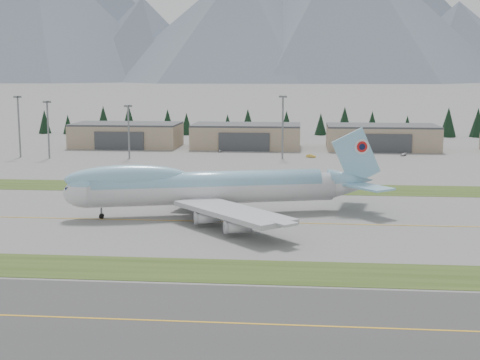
# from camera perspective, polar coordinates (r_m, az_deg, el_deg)

# --- Properties ---
(ground) EXTENTS (7000.00, 7000.00, 0.00)m
(ground) POSITION_cam_1_polar(r_m,az_deg,el_deg) (152.69, 1.52, -3.64)
(ground) COLOR #5E5E5C
(ground) RESTS_ON ground
(grass_strip_near) EXTENTS (400.00, 14.00, 0.08)m
(grass_strip_near) POSITION_cam_1_polar(r_m,az_deg,el_deg) (116.07, 0.26, -7.81)
(grass_strip_near) COLOR #2E4619
(grass_strip_near) RESTS_ON ground
(grass_strip_far) EXTENTS (400.00, 18.00, 0.08)m
(grass_strip_far) POSITION_cam_1_polar(r_m,az_deg,el_deg) (196.74, 2.39, -0.73)
(grass_strip_far) COLOR #2E4619
(grass_strip_far) RESTS_ON ground
(asphalt_taxiway) EXTENTS (400.00, 32.00, 0.04)m
(asphalt_taxiway) POSITION_cam_1_polar(r_m,az_deg,el_deg) (93.50, -1.06, -12.12)
(asphalt_taxiway) COLOR #343434
(asphalt_taxiway) RESTS_ON ground
(taxiway_line_main) EXTENTS (400.00, 0.40, 0.02)m
(taxiway_line_main) POSITION_cam_1_polar(r_m,az_deg,el_deg) (152.69, 1.52, -3.64)
(taxiway_line_main) COLOR gold
(taxiway_line_main) RESTS_ON ground
(taxiway_line_near) EXTENTS (400.00, 0.40, 0.02)m
(taxiway_line_near) POSITION_cam_1_polar(r_m,az_deg,el_deg) (93.50, -1.06, -12.12)
(taxiway_line_near) COLOR gold
(taxiway_line_near) RESTS_ON ground
(boeing_747_freighter) EXTENTS (77.94, 65.01, 20.51)m
(boeing_747_freighter) POSITION_cam_1_polar(r_m,az_deg,el_deg) (159.82, -2.63, -0.59)
(boeing_747_freighter) COLOR silver
(boeing_747_freighter) RESTS_ON ground
(hangar_left) EXTENTS (48.00, 26.60, 10.80)m
(hangar_left) POSITION_cam_1_polar(r_m,az_deg,el_deg) (310.22, -9.64, 3.82)
(hangar_left) COLOR tan
(hangar_left) RESTS_ON ground
(hangar_center) EXTENTS (48.00, 26.60, 10.80)m
(hangar_center) POSITION_cam_1_polar(r_m,az_deg,el_deg) (300.82, 0.56, 3.78)
(hangar_center) COLOR tan
(hangar_center) RESTS_ON ground
(hangar_right) EXTENTS (48.00, 26.60, 10.80)m
(hangar_right) POSITION_cam_1_polar(r_m,az_deg,el_deg) (301.87, 12.01, 3.60)
(hangar_right) COLOR tan
(hangar_right) RESTS_ON ground
(floodlight_masts) EXTENTS (202.93, 10.70, 24.76)m
(floodlight_masts) POSITION_cam_1_polar(r_m,az_deg,el_deg) (259.54, 0.42, 5.28)
(floodlight_masts) COLOR slate
(floodlight_masts) RESTS_ON ground
(service_vehicle_a) EXTENTS (1.89, 3.23, 1.03)m
(service_vehicle_a) POSITION_cam_1_polar(r_m,az_deg,el_deg) (285.16, -1.71, 2.39)
(service_vehicle_a) COLOR silver
(service_vehicle_a) RESTS_ON ground
(service_vehicle_b) EXTENTS (4.13, 2.59, 1.28)m
(service_vehicle_b) POSITION_cam_1_polar(r_m,az_deg,el_deg) (268.97, 6.07, 1.92)
(service_vehicle_b) COLOR gold
(service_vehicle_b) RESTS_ON ground
(service_vehicle_c) EXTENTS (3.15, 4.06, 1.10)m
(service_vehicle_c) POSITION_cam_1_polar(r_m,az_deg,el_deg) (280.93, 13.78, 2.02)
(service_vehicle_c) COLOR #9B9A9F
(service_vehicle_c) RESTS_ON ground
(conifer_belt) EXTENTS (272.23, 13.87, 15.87)m
(conifer_belt) POSITION_cam_1_polar(r_m,az_deg,el_deg) (360.66, 4.43, 4.94)
(conifer_belt) COLOR black
(conifer_belt) RESTS_ON ground
(mountain_ridge_front) EXTENTS (4343.54, 1131.78, 498.10)m
(mountain_ridge_front) POSITION_cam_1_polar(r_m,az_deg,el_deg) (2378.66, 3.70, 13.86)
(mountain_ridge_front) COLOR #485361
(mountain_ridge_front) RESTS_ON ground
(mountain_ridge_rear) EXTENTS (4441.54, 1075.47, 537.74)m
(mountain_ridge_rear) POSITION_cam_1_polar(r_m,az_deg,el_deg) (3060.61, 8.35, 13.39)
(mountain_ridge_rear) COLOR #485361
(mountain_ridge_rear) RESTS_ON ground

